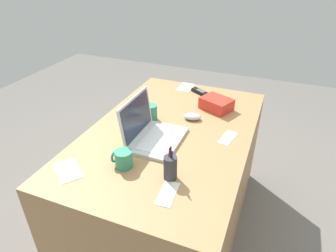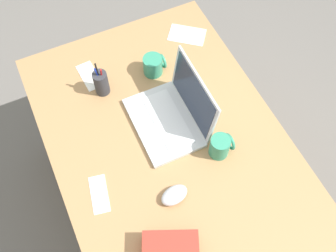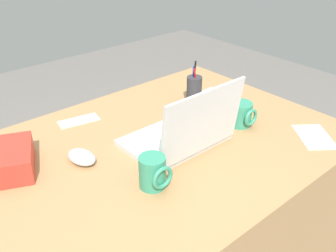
{
  "view_description": "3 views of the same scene",
  "coord_description": "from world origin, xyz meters",
  "px_view_note": "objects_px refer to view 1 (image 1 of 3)",
  "views": [
    {
      "loc": [
        -1.33,
        -0.52,
        1.63
      ],
      "look_at": [
        -0.1,
        -0.02,
        0.83
      ],
      "focal_mm": 31.52,
      "sensor_mm": 36.0,
      "label": 1
    },
    {
      "loc": [
        0.6,
        -0.3,
        2.13
      ],
      "look_at": [
        -0.07,
        0.01,
        0.83
      ],
      "focal_mm": 42.42,
      "sensor_mm": 36.0,
      "label": 2
    },
    {
      "loc": [
        0.6,
        0.83,
        1.42
      ],
      "look_at": [
        -0.1,
        0.02,
        0.82
      ],
      "focal_mm": 40.67,
      "sensor_mm": 36.0,
      "label": 3
    }
  ],
  "objects_px": {
    "pen_holder": "(170,168)",
    "snack_bag": "(216,104)",
    "cordless_phone": "(201,92)",
    "coffee_mug_white": "(123,159)",
    "coffee_mug_tall": "(150,112)",
    "laptop": "(152,132)",
    "computer_mouse": "(192,117)"
  },
  "relations": [
    {
      "from": "laptop",
      "to": "coffee_mug_tall",
      "type": "bearing_deg",
      "value": 26.44
    },
    {
      "from": "laptop",
      "to": "pen_holder",
      "type": "height_order",
      "value": "laptop"
    },
    {
      "from": "coffee_mug_white",
      "to": "coffee_mug_tall",
      "type": "height_order",
      "value": "coffee_mug_tall"
    },
    {
      "from": "coffee_mug_white",
      "to": "cordless_phone",
      "type": "xyz_separation_m",
      "value": [
        0.93,
        -0.11,
        -0.03
      ]
    },
    {
      "from": "coffee_mug_tall",
      "to": "snack_bag",
      "type": "distance_m",
      "value": 0.44
    },
    {
      "from": "laptop",
      "to": "pen_holder",
      "type": "relative_size",
      "value": 1.87
    },
    {
      "from": "computer_mouse",
      "to": "snack_bag",
      "type": "height_order",
      "value": "snack_bag"
    },
    {
      "from": "pen_holder",
      "to": "laptop",
      "type": "bearing_deg",
      "value": 39.32
    },
    {
      "from": "computer_mouse",
      "to": "coffee_mug_white",
      "type": "bearing_deg",
      "value": 153.66
    },
    {
      "from": "coffee_mug_white",
      "to": "coffee_mug_tall",
      "type": "bearing_deg",
      "value": 8.9
    },
    {
      "from": "computer_mouse",
      "to": "coffee_mug_white",
      "type": "xyz_separation_m",
      "value": [
        -0.55,
        0.16,
        0.02
      ]
    },
    {
      "from": "laptop",
      "to": "snack_bag",
      "type": "xyz_separation_m",
      "value": [
        0.48,
        -0.24,
        -0.01
      ]
    },
    {
      "from": "coffee_mug_white",
      "to": "pen_holder",
      "type": "distance_m",
      "value": 0.24
    },
    {
      "from": "coffee_mug_white",
      "to": "snack_bag",
      "type": "distance_m",
      "value": 0.78
    },
    {
      "from": "coffee_mug_white",
      "to": "coffee_mug_tall",
      "type": "distance_m",
      "value": 0.47
    },
    {
      "from": "computer_mouse",
      "to": "pen_holder",
      "type": "height_order",
      "value": "pen_holder"
    },
    {
      "from": "cordless_phone",
      "to": "pen_holder",
      "type": "height_order",
      "value": "pen_holder"
    },
    {
      "from": "pen_holder",
      "to": "snack_bag",
      "type": "relative_size",
      "value": 0.96
    },
    {
      "from": "pen_holder",
      "to": "coffee_mug_white",
      "type": "bearing_deg",
      "value": 91.03
    },
    {
      "from": "snack_bag",
      "to": "laptop",
      "type": "bearing_deg",
      "value": 153.91
    },
    {
      "from": "coffee_mug_white",
      "to": "coffee_mug_tall",
      "type": "relative_size",
      "value": 1.0
    },
    {
      "from": "coffee_mug_tall",
      "to": "cordless_phone",
      "type": "height_order",
      "value": "coffee_mug_tall"
    },
    {
      "from": "cordless_phone",
      "to": "laptop",
      "type": "bearing_deg",
      "value": 173.5
    },
    {
      "from": "coffee_mug_white",
      "to": "laptop",
      "type": "bearing_deg",
      "value": -6.53
    },
    {
      "from": "pen_holder",
      "to": "snack_bag",
      "type": "height_order",
      "value": "pen_holder"
    },
    {
      "from": "coffee_mug_white",
      "to": "snack_bag",
      "type": "bearing_deg",
      "value": -19.76
    },
    {
      "from": "cordless_phone",
      "to": "pen_holder",
      "type": "xyz_separation_m",
      "value": [
        -0.92,
        -0.13,
        0.05
      ]
    },
    {
      "from": "computer_mouse",
      "to": "coffee_mug_white",
      "type": "height_order",
      "value": "coffee_mug_white"
    },
    {
      "from": "laptop",
      "to": "cordless_phone",
      "type": "relative_size",
      "value": 2.12
    },
    {
      "from": "coffee_mug_tall",
      "to": "snack_bag",
      "type": "xyz_separation_m",
      "value": [
        0.28,
        -0.34,
        -0.01
      ]
    },
    {
      "from": "laptop",
      "to": "snack_bag",
      "type": "distance_m",
      "value": 0.54
    },
    {
      "from": "computer_mouse",
      "to": "coffee_mug_tall",
      "type": "relative_size",
      "value": 1.11
    }
  ]
}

